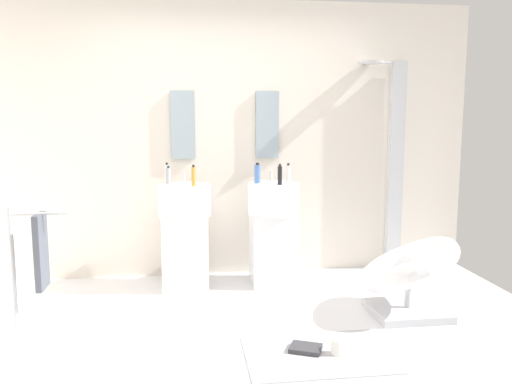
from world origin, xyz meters
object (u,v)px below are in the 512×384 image
Objects in this scene: shower_column at (394,162)px; soap_bottle_black at (280,175)px; coffee_mug at (337,347)px; soap_bottle_amber at (194,176)px; soap_bottle_white at (288,174)px; lounge_chair at (409,271)px; towel_rack at (37,255)px; pedestal_sink_left at (185,233)px; magazine_charcoal at (306,348)px; soap_bottle_grey at (168,176)px; pedestal_sink_right at (273,230)px; soap_bottle_clear at (167,174)px; soap_bottle_blue at (257,174)px.

shower_column reaches higher than soap_bottle_black.
coffee_mug is at bearing -84.89° from soap_bottle_black.
soap_bottle_amber is 1.00× the size of soap_bottle_white.
lounge_chair is 1.35m from soap_bottle_black.
towel_rack is (-3.02, -1.42, -0.45)m from shower_column.
soap_bottle_black is 0.75m from soap_bottle_amber.
shower_column is at bearing 25.15° from towel_rack.
coffee_mug is 0.54× the size of soap_bottle_white.
pedestal_sink_left is at bearing -171.38° from shower_column.
lounge_chair is 5.19× the size of magazine_charcoal.
coffee_mug is at bearing -55.52° from soap_bottle_grey.
shower_column is 2.16× the size of towel_rack.
pedestal_sink_right is 1.08m from soap_bottle_clear.
shower_column is 2.22m from soap_bottle_clear.
soap_bottle_white is (0.92, -0.07, 0.52)m from pedestal_sink_left.
towel_rack is 5.12× the size of soap_bottle_amber.
lounge_chair is 5.65× the size of soap_bottle_black.
soap_bottle_grey reaches higher than coffee_mug.
pedestal_sink_left is 0.55m from soap_bottle_clear.
shower_column reaches higher than soap_bottle_blue.
soap_bottle_amber is 0.84m from soap_bottle_white.
shower_column is 10.83× the size of soap_bottle_clear.
magazine_charcoal is (1.73, -0.33, -0.60)m from towel_rack.
soap_bottle_blue is at bearing 1.88° from pedestal_sink_left.
soap_bottle_blue reaches higher than soap_bottle_grey.
coffee_mug is 1.83m from soap_bottle_blue.
pedestal_sink_right is at bearing -8.56° from soap_bottle_blue.
lounge_chair is (0.90, -0.90, -0.15)m from pedestal_sink_right.
shower_column reaches higher than soap_bottle_grey.
coffee_mug is at bearing -11.98° from towel_rack.
pedestal_sink_left is at bearing -33.48° from soap_bottle_clear.
soap_bottle_amber is (-1.97, -0.43, -0.06)m from shower_column.
soap_bottle_clear reaches higher than soap_bottle_amber.
shower_column reaches higher than soap_bottle_amber.
soap_bottle_black reaches higher than pedestal_sink_right.
shower_column is at bearing 8.62° from pedestal_sink_left.
soap_bottle_clear reaches higher than magazine_charcoal.
shower_column is at bearing 5.85° from soap_bottle_grey.
soap_bottle_clear reaches higher than soap_bottle_blue.
soap_bottle_black reaches higher than pedestal_sink_left.
soap_bottle_amber reaches higher than coffee_mug.
magazine_charcoal is at bearing -96.23° from soap_bottle_white.
soap_bottle_blue is at bearing 101.26° from coffee_mug.
towel_rack is 5.13× the size of soap_bottle_white.
towel_rack is 2.18m from soap_bottle_white.
towel_rack is at bearing -136.46° from soap_bottle_amber.
coffee_mug is 1.73m from soap_bottle_white.
shower_column is at bearing 18.50° from soap_bottle_white.
magazine_charcoal is at bearing -61.71° from pedestal_sink_left.
pedestal_sink_left is 0.80m from pedestal_sink_right.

